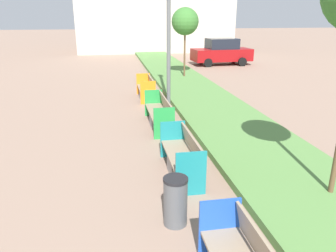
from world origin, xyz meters
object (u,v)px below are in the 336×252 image
Objects in this scene: bench_orange_frame at (146,90)px; parked_car_distant at (222,52)px; bench_teal_frame at (182,159)px; sapling_tree_far at (185,22)px; litter_bin at (175,201)px; bench_green_frame at (160,115)px; street_lamp_post at (169,6)px.

bench_orange_frame is 0.44× the size of parked_car_distant.
bench_teal_frame is 11.93m from sapling_tree_far.
litter_bin is at bearing -105.81° from bench_teal_frame.
bench_teal_frame and bench_orange_frame have the same top height.
litter_bin is at bearing -114.39° from parked_car_distant.
parked_car_distant is at bearing 52.44° from sapling_tree_far.
bench_green_frame is 14.47m from parked_car_distant.
bench_teal_frame is 0.29× the size of street_lamp_post.
bench_teal_frame is at bearing -89.99° from bench_orange_frame.
street_lamp_post is (0.61, 5.18, 3.38)m from bench_teal_frame.
bench_green_frame is 5.30m from litter_bin.
bench_teal_frame and bench_green_frame have the same top height.
parked_car_distant is (5.87, 11.18, -2.83)m from street_lamp_post.
litter_bin is at bearing -95.69° from bench_green_frame.
parked_car_distant reaches higher than bench_orange_frame.
street_lamp_post is at bearing 80.83° from litter_bin.
bench_green_frame is 8.74m from sapling_tree_far.
sapling_tree_far reaches higher than bench_orange_frame.
street_lamp_post is at bearing 70.80° from bench_green_frame.
litter_bin is 7.84m from street_lamp_post.
parked_car_distant reaches higher than bench_green_frame.
litter_bin is (-0.53, -5.27, 0.06)m from bench_green_frame.
parked_car_distant is at bearing 54.79° from bench_orange_frame.
litter_bin is 13.78m from sapling_tree_far.
bench_orange_frame is 0.49× the size of sapling_tree_far.
sapling_tree_far is at bearing 71.76° from bench_green_frame.
street_lamp_post reaches higher than litter_bin.
sapling_tree_far is 6.72m from parked_car_distant.
bench_teal_frame is 7.18m from bench_orange_frame.
parked_car_distant is at bearing 63.40° from bench_green_frame.
bench_green_frame is at bearing 89.91° from bench_teal_frame.
bench_orange_frame is at bearing 107.14° from street_lamp_post.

